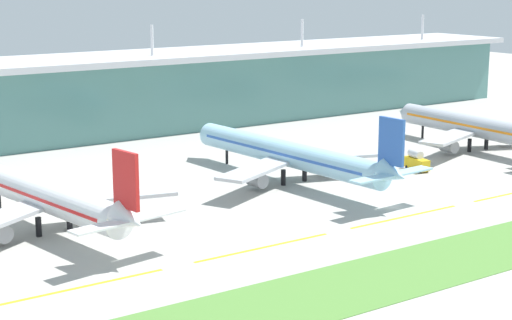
{
  "coord_description": "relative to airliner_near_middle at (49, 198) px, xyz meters",
  "views": [
    {
      "loc": [
        -118.41,
        -122.35,
        46.45
      ],
      "look_at": [
        -15.59,
        26.62,
        7.0
      ],
      "focal_mm": 59.73,
      "sensor_mm": 36.0,
      "label": 1
    }
  ],
  "objects": [
    {
      "name": "fuel_truck",
      "position": [
        91.94,
        -2.49,
        -4.18
      ],
      "size": [
        3.81,
        7.54,
        4.95
      ],
      "color": "gold",
      "rests_on": "ground"
    },
    {
      "name": "terminal_building",
      "position": [
        63.9,
        85.24,
        5.3
      ],
      "size": [
        288.0,
        34.0,
        32.08
      ],
      "color": "slate",
      "rests_on": "ground"
    },
    {
      "name": "ground_plane",
      "position": [
        63.9,
        -23.69,
        -6.44
      ],
      "size": [
        600.0,
        600.0,
        0.0
      ],
      "primitive_type": "plane",
      "color": "#A8A59E"
    },
    {
      "name": "taxiway_stripe_mid_west",
      "position": [
        26.9,
        -30.38,
        -6.42
      ],
      "size": [
        28.0,
        0.7,
        0.04
      ],
      "primitive_type": "cube",
      "color": "yellow",
      "rests_on": "ground"
    },
    {
      "name": "taxiway_stripe_west",
      "position": [
        -7.1,
        -30.38,
        -6.42
      ],
      "size": [
        28.0,
        0.7,
        0.04
      ],
      "primitive_type": "cube",
      "color": "yellow",
      "rests_on": "ground"
    },
    {
      "name": "grass_verge",
      "position": [
        63.9,
        -53.45,
        -6.39
      ],
      "size": [
        300.0,
        18.0,
        0.1
      ],
      "primitive_type": "cube",
      "color": "#518438",
      "rests_on": "ground"
    },
    {
      "name": "taxiway_stripe_centre",
      "position": [
        60.9,
        -30.38,
        -6.42
      ],
      "size": [
        28.0,
        0.7,
        0.04
      ],
      "primitive_type": "cube",
      "color": "yellow",
      "rests_on": "ground"
    },
    {
      "name": "airliner_far_middle",
      "position": [
        122.66,
        6.54,
        0.0
      ],
      "size": [
        48.75,
        59.86,
        18.9
      ],
      "color": "#ADB2BC",
      "rests_on": "ground"
    },
    {
      "name": "airliner_center",
      "position": [
        59.49,
        5.52,
        0.01
      ],
      "size": [
        48.69,
        71.07,
        18.9
      ],
      "color": "#9ED1EA",
      "rests_on": "ground"
    },
    {
      "name": "airliner_near_middle",
      "position": [
        0.0,
        0.0,
        0.0
      ],
      "size": [
        48.22,
        59.29,
        18.9
      ],
      "color": "white",
      "rests_on": "ground"
    }
  ]
}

